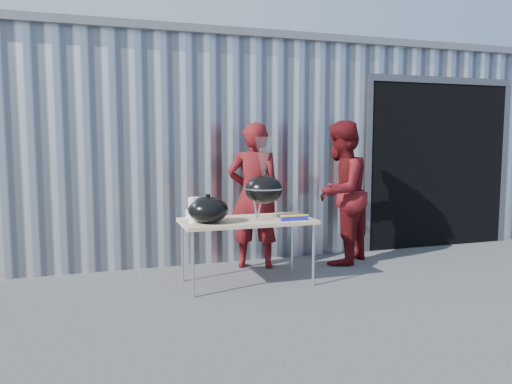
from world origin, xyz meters
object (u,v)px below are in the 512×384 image
object	(u,v)px
kettle_grill	(264,182)
folding_table	(247,223)
person_cook	(254,196)
person_bystander	(341,193)

from	to	relation	value
kettle_grill	folding_table	bearing A→B (deg)	176.18
folding_table	kettle_grill	bearing A→B (deg)	-3.82
folding_table	person_cook	world-z (taller)	person_cook
folding_table	person_bystander	xyz separation A→B (m)	(1.48, 0.55, 0.24)
person_cook	folding_table	bearing A→B (deg)	84.33
folding_table	kettle_grill	size ratio (longest dim) A/B	1.60
kettle_grill	person_bystander	bearing A→B (deg)	23.68
person_cook	person_bystander	distance (m)	1.17
person_cook	person_bystander	size ratio (longest dim) A/B	0.98
folding_table	person_bystander	distance (m)	1.60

